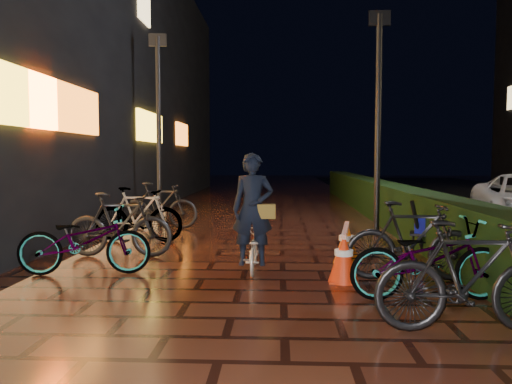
{
  "coord_description": "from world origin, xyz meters",
  "views": [
    {
      "loc": [
        0.5,
        -6.19,
        1.68
      ],
      "look_at": [
        0.11,
        2.09,
        1.1
      ],
      "focal_mm": 35.0,
      "sensor_mm": 36.0,
      "label": 1
    }
  ],
  "objects": [
    {
      "name": "ground",
      "position": [
        0.0,
        0.0,
        0.0
      ],
      "size": [
        80.0,
        80.0,
        0.0
      ],
      "primitive_type": "plane",
      "color": "#381911",
      "rests_on": "ground"
    },
    {
      "name": "hedge",
      "position": [
        3.3,
        8.0,
        0.5
      ],
      "size": [
        0.7,
        20.0,
        1.0
      ],
      "primitive_type": "cube",
      "color": "black",
      "rests_on": "ground"
    },
    {
      "name": "storefront_block",
      "position": [
        -9.5,
        11.5,
        4.5
      ],
      "size": [
        12.09,
        22.0,
        9.0
      ],
      "color": "black",
      "rests_on": "ground"
    },
    {
      "name": "lamp_post_hedge",
      "position": [
        2.64,
        4.81,
        2.65
      ],
      "size": [
        0.46,
        0.13,
        4.81
      ],
      "color": "black",
      "rests_on": "ground"
    },
    {
      "name": "lamp_post_sf",
      "position": [
        -2.75,
        7.19,
        2.73
      ],
      "size": [
        0.48,
        0.15,
        4.96
      ],
      "color": "black",
      "rests_on": "ground"
    },
    {
      "name": "cyclist",
      "position": [
        0.12,
        1.03,
        0.65
      ],
      "size": [
        0.63,
        1.22,
        1.74
      ],
      "color": "silver",
      "rests_on": "ground"
    },
    {
      "name": "traffic_barrier",
      "position": [
        1.47,
        1.08,
        0.33
      ],
      "size": [
        0.62,
        1.63,
        0.66
      ],
      "color": "red",
      "rests_on": "ground"
    },
    {
      "name": "cart_assembly",
      "position": [
        2.99,
        2.36,
        0.5
      ],
      "size": [
        0.65,
        0.55,
        0.97
      ],
      "color": "black",
      "rests_on": "ground"
    },
    {
      "name": "parked_bikes_storefront",
      "position": [
        -2.27,
        2.82,
        0.53
      ],
      "size": [
        1.97,
        5.31,
        1.09
      ],
      "color": "black",
      "rests_on": "ground"
    },
    {
      "name": "parked_bikes_hedge",
      "position": [
        2.29,
        -0.38,
        0.52
      ],
      "size": [
        1.92,
        2.58,
        1.09
      ],
      "color": "black",
      "rests_on": "ground"
    }
  ]
}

